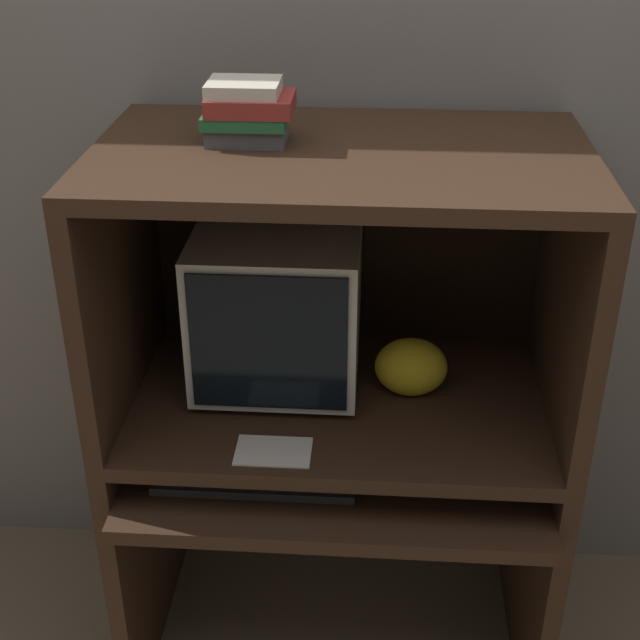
{
  "coord_description": "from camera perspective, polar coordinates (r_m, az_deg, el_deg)",
  "views": [
    {
      "loc": [
        0.08,
        -1.44,
        1.94
      ],
      "look_at": [
        -0.04,
        0.31,
        0.98
      ],
      "focal_mm": 50.0,
      "sensor_mm": 36.0,
      "label": 1
    }
  ],
  "objects": [
    {
      "name": "wall_back",
      "position": [
        2.23,
        1.85,
        11.94
      ],
      "size": [
        6.0,
        0.06,
        2.6
      ],
      "color": "gray",
      "rests_on": "ground_plane"
    },
    {
      "name": "desk_base",
      "position": [
        2.29,
        1.05,
        -13.08
      ],
      "size": [
        1.03,
        0.69,
        0.66
      ],
      "color": "#382316",
      "rests_on": "ground_plane"
    },
    {
      "name": "hutch_upper",
      "position": [
        1.95,
        1.38,
        5.69
      ],
      "size": [
        1.03,
        0.63,
        0.6
      ],
      "color": "#382316",
      "rests_on": "desk_monitor_shelf"
    },
    {
      "name": "crt_monitor",
      "position": [
        2.09,
        -2.69,
        1.07
      ],
      "size": [
        0.38,
        0.4,
        0.38
      ],
      "color": "beige",
      "rests_on": "desk_monitor_shelf"
    },
    {
      "name": "keyboard",
      "position": [
        2.04,
        -4.16,
        -9.9
      ],
      "size": [
        0.45,
        0.14,
        0.03
      ],
      "color": "#2D2D30",
      "rests_on": "desk_base"
    },
    {
      "name": "book_stack",
      "position": [
        1.88,
        -4.67,
        13.15
      ],
      "size": [
        0.18,
        0.13,
        0.13
      ],
      "color": "#4C4C51",
      "rests_on": "hutch_upper"
    },
    {
      "name": "mouse",
      "position": [
        2.03,
        4.16,
        -9.98
      ],
      "size": [
        0.07,
        0.05,
        0.03
      ],
      "color": "#28282B",
      "rests_on": "desk_base"
    },
    {
      "name": "snack_bag",
      "position": [
        2.1,
        5.85,
        -3.0
      ],
      "size": [
        0.17,
        0.13,
        0.14
      ],
      "color": "gold",
      "rests_on": "desk_monitor_shelf"
    },
    {
      "name": "desk_monitor_shelf",
      "position": [
        2.12,
        1.2,
        -5.43
      ],
      "size": [
        1.03,
        0.63,
        0.12
      ],
      "color": "#382316",
      "rests_on": "desk_base"
    },
    {
      "name": "paper_card",
      "position": [
        1.93,
        -3.01,
        -8.39
      ],
      "size": [
        0.16,
        0.11,
        0.0
      ],
      "color": "white",
      "rests_on": "desk_monitor_shelf"
    }
  ]
}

